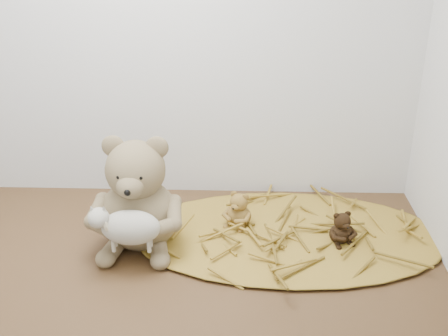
# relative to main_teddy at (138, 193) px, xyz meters

# --- Properties ---
(alcove_shell) EXTENTS (1.20, 0.60, 0.90)m
(alcove_shell) POSITION_rel_main_teddy_xyz_m (0.00, 0.03, 0.33)
(alcove_shell) COLOR #3E2B15
(alcove_shell) RESTS_ON ground
(straw_bed) EXTENTS (0.65, 0.38, 0.01)m
(straw_bed) POSITION_rel_main_teddy_xyz_m (0.30, 0.03, -0.11)
(straw_bed) COLOR olive
(straw_bed) RESTS_ON shelf_floor
(main_teddy) EXTENTS (0.20, 0.21, 0.24)m
(main_teddy) POSITION_rel_main_teddy_xyz_m (0.00, 0.00, 0.00)
(main_teddy) COLOR #837251
(main_teddy) RESTS_ON shelf_floor
(toy_lamb) EXTENTS (0.14, 0.09, 0.09)m
(toy_lamb) POSITION_rel_main_teddy_xyz_m (0.00, -0.08, -0.03)
(toy_lamb) COLOR #AFAB9D
(toy_lamb) RESTS_ON main_teddy
(mini_teddy_tan) EXTENTS (0.09, 0.09, 0.08)m
(mini_teddy_tan) POSITION_rel_main_teddy_xyz_m (0.20, 0.07, -0.07)
(mini_teddy_tan) COLOR olive
(mini_teddy_tan) RESTS_ON straw_bed
(mini_teddy_brown) EXTENTS (0.07, 0.07, 0.07)m
(mini_teddy_brown) POSITION_rel_main_teddy_xyz_m (0.41, 0.00, -0.07)
(mini_teddy_brown) COLOR black
(mini_teddy_brown) RESTS_ON straw_bed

